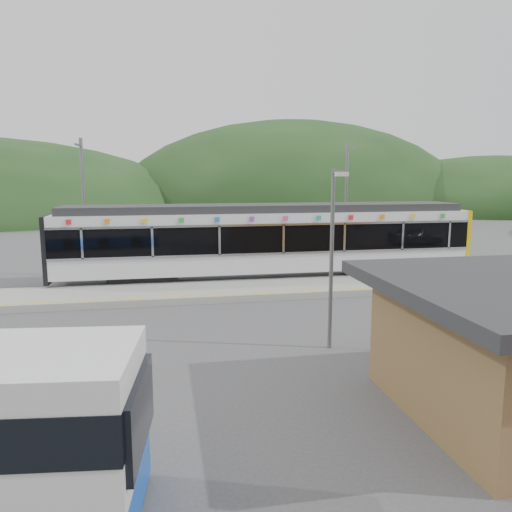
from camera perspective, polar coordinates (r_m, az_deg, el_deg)
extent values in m
plane|color=#4C4C4F|center=(18.94, -0.76, -6.62)|extent=(120.00, 120.00, 0.00)
ellipsoid|color=#1E3D19|center=(74.63, 4.19, 5.25)|extent=(52.00, 39.00, 26.00)
ellipsoid|color=#1E3D19|center=(81.81, 25.46, 4.73)|extent=(44.00, 33.00, 16.00)
cube|color=#9E9E99|center=(22.06, -2.25, -3.93)|extent=(26.00, 3.20, 0.30)
cube|color=yellow|center=(20.77, -1.72, -4.32)|extent=(26.00, 0.10, 0.01)
cube|color=black|center=(24.46, -12.72, -2.49)|extent=(3.20, 2.20, 0.56)
cube|color=black|center=(26.82, 13.83, -1.50)|extent=(3.20, 2.20, 0.56)
cube|color=silver|center=(24.82, 1.19, -0.35)|extent=(20.00, 2.90, 0.92)
cube|color=black|center=(24.65, 1.20, 2.37)|extent=(20.00, 2.96, 1.45)
cube|color=silver|center=(23.29, 1.95, 0.28)|extent=(20.00, 0.05, 0.10)
cube|color=silver|center=(23.12, 1.97, 3.59)|extent=(20.00, 0.05, 0.10)
cube|color=silver|center=(24.56, 1.20, 4.57)|extent=(20.00, 2.90, 0.45)
cube|color=#2D2D30|center=(24.53, 1.21, 5.51)|extent=(19.40, 2.50, 0.36)
cube|color=yellow|center=(28.54, 21.51, 2.01)|extent=(0.24, 2.92, 3.00)
cube|color=black|center=(24.69, -22.41, 0.92)|extent=(0.20, 2.92, 3.00)
cube|color=silver|center=(22.90, -19.28, 1.32)|extent=(0.10, 0.05, 1.35)
cube|color=silver|center=(22.64, -11.76, 1.56)|extent=(0.10, 0.05, 1.35)
cube|color=silver|center=(22.78, -4.19, 1.78)|extent=(0.10, 0.05, 1.35)
cube|color=silver|center=(23.31, 3.16, 1.96)|extent=(0.10, 0.05, 1.35)
cube|color=silver|center=(24.20, 10.08, 2.10)|extent=(0.10, 0.05, 1.35)
cube|color=silver|center=(25.42, 16.42, 2.20)|extent=(0.10, 0.05, 1.35)
cube|color=silver|center=(26.65, 21.22, 2.26)|extent=(0.10, 0.05, 1.35)
cube|color=red|center=(22.89, -20.64, 3.65)|extent=(0.22, 0.04, 0.22)
cube|color=orange|center=(22.67, -16.65, 3.81)|extent=(0.22, 0.04, 0.22)
cube|color=yellow|center=(22.56, -12.60, 3.95)|extent=(0.22, 0.04, 0.22)
cube|color=green|center=(22.56, -8.53, 4.07)|extent=(0.22, 0.04, 0.22)
cube|color=blue|center=(22.68, -4.47, 4.17)|extent=(0.22, 0.04, 0.22)
cube|color=purple|center=(22.91, -0.48, 4.25)|extent=(0.22, 0.04, 0.22)
cube|color=#E54C8C|center=(23.24, 3.41, 4.30)|extent=(0.22, 0.04, 0.22)
cube|color=#19A5A5|center=(23.68, 7.18, 4.34)|extent=(0.22, 0.04, 0.22)
cube|color=red|center=(24.22, 10.80, 4.36)|extent=(0.22, 0.04, 0.22)
cube|color=orange|center=(24.85, 14.24, 4.36)|extent=(0.22, 0.04, 0.22)
cube|color=yellow|center=(25.56, 17.51, 4.34)|extent=(0.22, 0.04, 0.22)
cube|color=green|center=(26.36, 20.59, 4.31)|extent=(0.22, 0.04, 0.22)
cylinder|color=slate|center=(26.88, -19.03, 5.17)|extent=(0.18, 0.18, 7.00)
cube|color=slate|center=(26.07, -19.65, 11.85)|extent=(0.08, 1.80, 0.08)
cylinder|color=slate|center=(28.47, 10.23, 5.73)|extent=(0.18, 0.18, 7.00)
cube|color=slate|center=(27.71, 11.01, 12.03)|extent=(0.08, 1.80, 0.08)
cylinder|color=black|center=(8.90, -23.83, -24.04)|extent=(1.07, 2.45, 0.81)
cylinder|color=slate|center=(14.87, 8.61, -0.52)|extent=(0.12, 0.12, 5.36)
cube|color=slate|center=(14.28, 9.41, 9.51)|extent=(0.18, 0.90, 0.12)
cube|color=silver|center=(13.90, 9.97, 9.21)|extent=(0.36, 0.20, 0.12)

